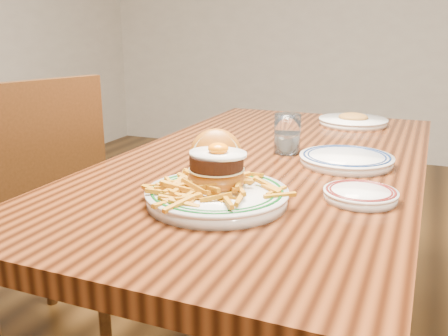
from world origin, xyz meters
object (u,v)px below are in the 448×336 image
at_px(chair_left, 25,216).
at_px(side_plate, 361,194).
at_px(main_plate, 217,183).
at_px(table, 269,186).

distance_m(chair_left, side_plate, 1.10).
height_order(chair_left, side_plate, chair_left).
bearing_deg(main_plate, table, 65.81).
height_order(table, chair_left, chair_left).
bearing_deg(table, side_plate, -42.40).
relative_size(table, side_plate, 9.83).
xyz_separation_m(chair_left, side_plate, (1.07, -0.08, 0.24)).
bearing_deg(main_plate, chair_left, 140.38).
bearing_deg(table, main_plate, -89.46).
bearing_deg(side_plate, main_plate, -158.21).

